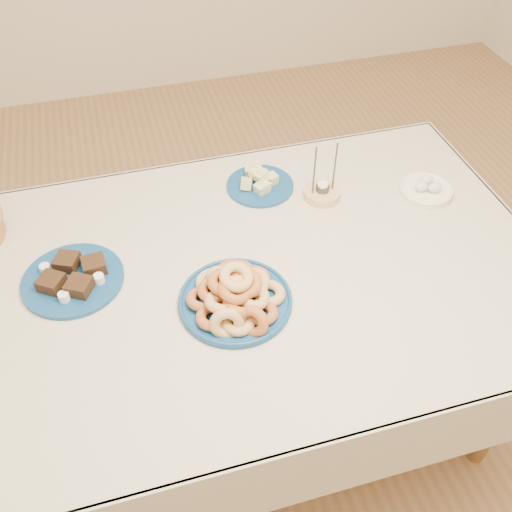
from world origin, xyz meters
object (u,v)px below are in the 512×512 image
(dining_table, at_px, (251,293))
(melon_plate, at_px, (260,182))
(donut_platter, at_px, (235,296))
(brownie_plate, at_px, (73,278))
(candle_holder, at_px, (322,192))
(egg_bowl, at_px, (426,190))

(dining_table, bearing_deg, melon_plate, 70.20)
(dining_table, distance_m, melon_plate, 0.39)
(dining_table, bearing_deg, donut_platter, -122.74)
(donut_platter, xyz_separation_m, melon_plate, (0.20, 0.46, -0.02))
(brownie_plate, height_order, candle_holder, candle_holder)
(donut_platter, bearing_deg, melon_plate, 66.67)
(donut_platter, height_order, melon_plate, donut_platter)
(brownie_plate, xyz_separation_m, egg_bowl, (1.12, 0.08, 0.00))
(candle_holder, bearing_deg, egg_bowl, -13.19)
(melon_plate, xyz_separation_m, egg_bowl, (0.51, -0.18, -0.00))
(candle_holder, bearing_deg, donut_platter, -136.29)
(candle_holder, bearing_deg, dining_table, -141.07)
(candle_holder, bearing_deg, brownie_plate, -168.61)
(donut_platter, relative_size, candle_holder, 1.93)
(melon_plate, height_order, egg_bowl, melon_plate)
(donut_platter, relative_size, melon_plate, 1.40)
(donut_platter, bearing_deg, dining_table, 57.26)
(egg_bowl, bearing_deg, melon_plate, 160.58)
(egg_bowl, bearing_deg, candle_holder, 166.81)
(brownie_plate, bearing_deg, egg_bowl, 4.20)
(dining_table, bearing_deg, egg_bowl, 14.96)
(egg_bowl, bearing_deg, dining_table, -165.04)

